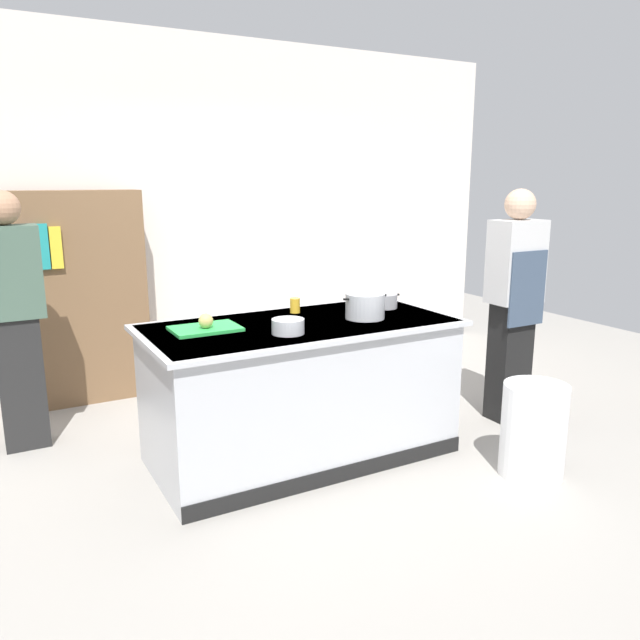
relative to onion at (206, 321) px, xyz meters
The scene contains 13 objects.
ground_plane 1.14m from the onion, ahead, with size 10.00×10.00×0.00m, color #9E9991.
back_wall 2.18m from the onion, 73.60° to the left, with size 6.40×0.12×3.00m, color silver.
counter_island 0.78m from the onion, ahead, with size 1.98×0.98×0.90m.
cutting_board 0.06m from the onion, 82.39° to the left, with size 0.40×0.28×0.02m, color green.
onion is the anchor object (origin of this frame).
stock_pot 1.04m from the onion, ahead, with size 0.32×0.26×0.16m.
sauce_pan 1.32m from the onion, ahead, with size 0.25×0.19×0.10m.
mixing_bowl 0.49m from the onion, 35.14° to the right, with size 0.19×0.19×0.09m, color #B7BABF.
juice_cup 0.73m from the onion, 16.92° to the left, with size 0.07×0.07×0.10m, color yellow.
trash_bin 2.09m from the onion, 30.59° to the right, with size 0.39×0.39×0.58m, color white.
person_chef 2.28m from the onion, ahead, with size 0.38×0.25×1.72m.
person_guest 1.38m from the onion, 135.28° to the left, with size 0.38×0.24×1.72m.
bookshelf 1.80m from the onion, 106.32° to the left, with size 1.10×0.31×1.70m.
Camera 1 is at (-1.75, -3.41, 1.80)m, focal length 34.95 mm.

